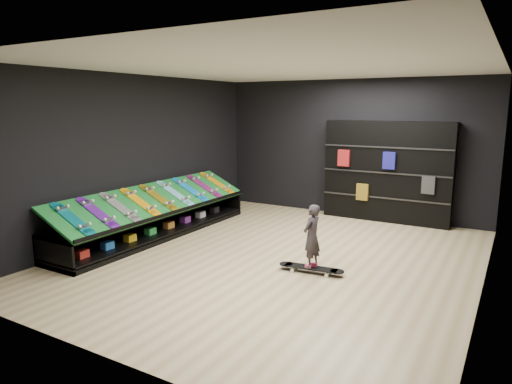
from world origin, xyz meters
The scene contains 20 objects.
floor centered at (0.00, 0.00, 0.00)m, with size 6.00×7.00×0.01m, color #D0BD8C.
ceiling centered at (0.00, 0.00, 3.00)m, with size 6.00×7.00×0.01m, color white.
wall_back centered at (0.00, 3.50, 1.50)m, with size 6.00×0.02×3.00m, color black.
wall_front centered at (0.00, -3.50, 1.50)m, with size 6.00×0.02×3.00m, color black.
wall_left centered at (-3.00, 0.00, 1.50)m, with size 0.02×7.00×3.00m, color black.
wall_right centered at (3.00, 0.00, 1.50)m, with size 0.02×7.00×3.00m, color black.
display_rack centered at (-2.55, 0.00, 0.25)m, with size 0.90×4.50×0.50m, color black, non-canonical shape.
turf_ramp centered at (-2.50, 0.00, 0.71)m, with size 1.00×4.50×0.04m, color #0E5E20.
back_shelving centered at (0.88, 3.32, 1.06)m, with size 2.64×0.31×2.11m, color black.
floor_skateboard centered at (0.77, -0.36, 0.05)m, with size 0.98×0.22×0.09m, color black, non-canonical shape.
child centered at (0.77, -0.36, 0.37)m, with size 0.21×0.15×0.57m, color black.
display_board_0 centered at (-2.49, -1.90, 0.74)m, with size 0.98×0.22×0.09m, color #0C8C99, non-canonical shape.
display_board_1 centered at (-2.49, -1.42, 0.74)m, with size 0.98×0.22×0.09m, color purple, non-canonical shape.
display_board_2 centered at (-2.49, -0.95, 0.74)m, with size 0.98×0.22×0.09m, color black, non-canonical shape.
display_board_3 centered at (-2.49, -0.48, 0.74)m, with size 0.98×0.22×0.09m, color yellow, non-canonical shape.
display_board_4 centered at (-2.49, 0.00, 0.74)m, with size 0.98×0.22×0.09m, color yellow, non-canonical shape.
display_board_5 centered at (-2.49, 0.48, 0.74)m, with size 0.98×0.22×0.09m, color #0CB2E5, non-canonical shape.
display_board_6 centered at (-2.49, 0.95, 0.74)m, with size 0.98×0.22×0.09m, color blue, non-canonical shape.
display_board_7 centered at (-2.49, 1.42, 0.74)m, with size 0.98×0.22×0.09m, color #2626BF, non-canonical shape.
display_board_8 centered at (-2.49, 1.90, 0.74)m, with size 0.98×0.22×0.09m, color orange, non-canonical shape.
Camera 1 is at (3.28, -6.29, 2.41)m, focal length 32.00 mm.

